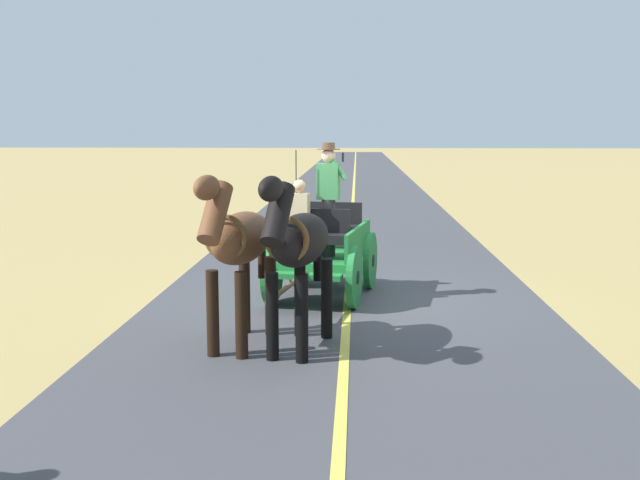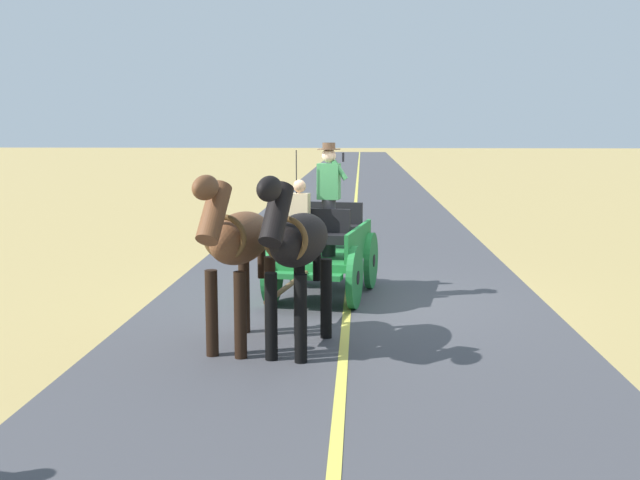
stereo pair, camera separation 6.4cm
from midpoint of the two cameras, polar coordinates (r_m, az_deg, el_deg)
The scene contains 6 objects.
ground_plane at distance 12.05m, azimuth 2.27°, elevation -4.59°, with size 200.00×200.00×0.00m, color tan.
road_surface at distance 12.05m, azimuth 2.27°, elevation -4.57°, with size 6.22×160.00×0.01m, color #424247.
road_centre_stripe at distance 12.05m, azimuth 2.27°, elevation -4.55°, with size 0.12×160.00×0.00m, color #DBCC4C.
horse_drawn_carriage at distance 12.14m, azimuth 0.38°, elevation -0.56°, with size 1.81×4.51×2.50m.
horse_near_side at distance 9.07m, azimuth -1.56°, elevation -0.36°, with size 0.90×2.15×2.21m.
horse_off_side at distance 9.29m, azimuth -6.03°, elevation -0.20°, with size 0.87×2.15×2.21m.
Camera 2 is at (-0.20, 11.74, 2.70)m, focal length 42.24 mm.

